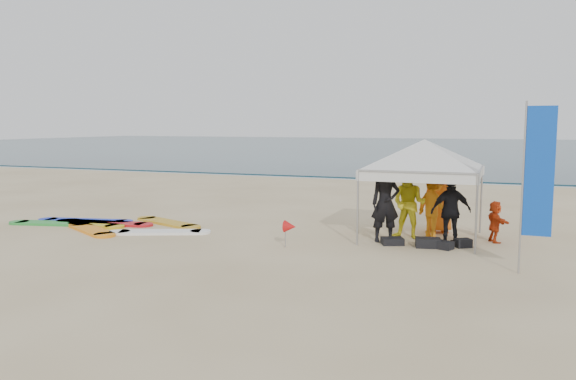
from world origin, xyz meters
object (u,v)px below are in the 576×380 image
(person_seated, at_px, (495,222))
(marker_pennant, at_px, (290,227))
(person_orange_b, at_px, (439,199))
(feather_flag, at_px, (537,174))
(person_yellow, at_px, (409,203))
(person_black_a, at_px, (385,203))
(canopy_tent, at_px, (425,140))
(person_black_b, at_px, (451,211))
(person_orange_a, at_px, (434,206))
(surfboard_spread, at_px, (108,225))

(person_seated, distance_m, marker_pennant, 4.99)
(person_orange_b, bearing_deg, person_seated, 129.06)
(person_seated, relative_size, feather_flag, 0.31)
(person_yellow, bearing_deg, feather_flag, -33.32)
(person_black_a, height_order, canopy_tent, canopy_tent)
(person_black_b, height_order, person_seated, person_black_b)
(person_yellow, relative_size, person_orange_a, 1.07)
(person_yellow, xyz_separation_m, surfboard_spread, (-8.16, -1.29, -0.85))
(marker_pennant, xyz_separation_m, surfboard_spread, (-5.77, 0.77, -0.46))
(canopy_tent, xyz_separation_m, feather_flag, (2.43, -2.70, -0.54))
(person_orange_b, xyz_separation_m, person_seated, (1.40, -0.78, -0.40))
(person_yellow, distance_m, marker_pennant, 3.17)
(canopy_tent, relative_size, surfboard_spread, 0.65)
(feather_flag, bearing_deg, person_orange_b, 120.22)
(person_orange_b, height_order, marker_pennant, person_orange_b)
(person_black_b, bearing_deg, feather_flag, 102.62)
(canopy_tent, height_order, marker_pennant, canopy_tent)
(person_yellow, xyz_separation_m, marker_pennant, (-2.38, -2.06, -0.39))
(canopy_tent, height_order, feather_flag, feather_flag)
(person_black_b, bearing_deg, canopy_tent, -66.90)
(person_black_a, relative_size, person_yellow, 1.07)
(person_yellow, distance_m, canopy_tent, 1.61)
(person_yellow, height_order, surfboard_spread, person_yellow)
(person_black_a, xyz_separation_m, person_seated, (2.50, 0.88, -0.44))
(marker_pennant, bearing_deg, person_black_b, 24.38)
(person_black_a, height_order, surfboard_spread, person_black_a)
(person_black_b, distance_m, person_orange_b, 1.63)
(marker_pennant, bearing_deg, person_orange_a, 37.95)
(canopy_tent, bearing_deg, feather_flag, -48.01)
(person_seated, distance_m, feather_flag, 3.28)
(person_yellow, bearing_deg, person_black_b, -15.66)
(person_orange_b, bearing_deg, marker_pennant, 24.36)
(person_orange_a, xyz_separation_m, feather_flag, (2.18, -2.83, 1.10))
(surfboard_spread, bearing_deg, person_black_b, 4.90)
(person_seated, distance_m, canopy_tent, 2.60)
(person_black_b, relative_size, feather_flag, 0.50)
(person_orange_a, xyz_separation_m, marker_pennant, (-2.95, -2.30, -0.33))
(person_orange_a, xyz_separation_m, person_black_b, (0.48, -0.75, -0.00))
(feather_flag, bearing_deg, person_yellow, 136.80)
(canopy_tent, bearing_deg, person_orange_b, 72.29)
(person_black_b, height_order, feather_flag, feather_flag)
(person_black_a, relative_size, canopy_tent, 0.50)
(feather_flag, bearing_deg, surfboard_spread, 173.26)
(person_black_b, distance_m, person_seated, 1.29)
(person_black_b, xyz_separation_m, surfboard_spread, (-9.21, -0.79, -0.79))
(person_yellow, bearing_deg, person_orange_b, 69.67)
(person_black_a, xyz_separation_m, canopy_tent, (0.79, 0.71, 1.52))
(person_black_a, bearing_deg, person_black_b, -22.85)
(person_orange_a, bearing_deg, surfboard_spread, 50.34)
(surfboard_spread, bearing_deg, feather_flag, -6.74)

